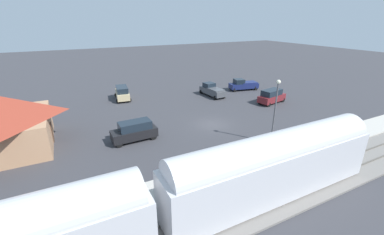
{
  "coord_description": "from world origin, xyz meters",
  "views": [
    {
      "loc": [
        -25.3,
        15.74,
        12.64
      ],
      "look_at": [
        1.05,
        2.35,
        1.0
      ],
      "focal_mm": 23.56,
      "sensor_mm": 36.0,
      "label": 1
    }
  ],
  "objects_px": {
    "pickup_navy": "(243,85)",
    "suv_maroon": "(272,96)",
    "pedestrian_on_platform": "(298,140)",
    "suv_tan": "(122,93)",
    "station_building": "(4,122)",
    "light_pole_near_platform": "(276,104)",
    "pickup_charcoal": "(212,90)",
    "suv_black": "(134,131)"
  },
  "relations": [
    {
      "from": "pickup_navy",
      "to": "suv_maroon",
      "type": "height_order",
      "value": "suv_maroon"
    },
    {
      "from": "pedestrian_on_platform",
      "to": "suv_tan",
      "type": "bearing_deg",
      "value": 24.46
    },
    {
      "from": "pickup_navy",
      "to": "pedestrian_on_platform",
      "type": "bearing_deg",
      "value": 155.45
    },
    {
      "from": "pedestrian_on_platform",
      "to": "pickup_navy",
      "type": "height_order",
      "value": "pickup_navy"
    },
    {
      "from": "station_building",
      "to": "suv_maroon",
      "type": "relative_size",
      "value": 1.94
    },
    {
      "from": "light_pole_near_platform",
      "to": "pedestrian_on_platform",
      "type": "bearing_deg",
      "value": -163.11
    },
    {
      "from": "pickup_charcoal",
      "to": "suv_tan",
      "type": "xyz_separation_m",
      "value": [
        4.95,
        14.43,
        0.12
      ]
    },
    {
      "from": "suv_tan",
      "to": "light_pole_near_platform",
      "type": "xyz_separation_m",
      "value": [
        -23.19,
        -10.96,
        3.29
      ]
    },
    {
      "from": "station_building",
      "to": "suv_black",
      "type": "relative_size",
      "value": 2.03
    },
    {
      "from": "suv_black",
      "to": "pickup_navy",
      "type": "xyz_separation_m",
      "value": [
        11.66,
        -23.87,
        -0.12
      ]
    },
    {
      "from": "suv_maroon",
      "to": "light_pole_near_platform",
      "type": "distance_m",
      "value": 14.69
    },
    {
      "from": "suv_maroon",
      "to": "light_pole_near_platform",
      "type": "bearing_deg",
      "value": 136.79
    },
    {
      "from": "station_building",
      "to": "pickup_navy",
      "type": "xyz_separation_m",
      "value": [
        7.7,
        -35.9,
        -1.97
      ]
    },
    {
      "from": "pickup_charcoal",
      "to": "station_building",
      "type": "bearing_deg",
      "value": 103.81
    },
    {
      "from": "suv_black",
      "to": "suv_maroon",
      "type": "distance_m",
      "value": 23.18
    },
    {
      "from": "station_building",
      "to": "light_pole_near_platform",
      "type": "relative_size",
      "value": 1.45
    },
    {
      "from": "pickup_charcoal",
      "to": "pickup_navy",
      "type": "relative_size",
      "value": 0.97
    },
    {
      "from": "suv_black",
      "to": "pedestrian_on_platform",
      "type": "bearing_deg",
      "value": -125.54
    },
    {
      "from": "pedestrian_on_platform",
      "to": "suv_tan",
      "type": "height_order",
      "value": "suv_tan"
    },
    {
      "from": "pickup_charcoal",
      "to": "pickup_navy",
      "type": "xyz_separation_m",
      "value": [
        0.66,
        -7.26,
        0.0
      ]
    },
    {
      "from": "pedestrian_on_platform",
      "to": "suv_tan",
      "type": "distance_m",
      "value": 28.5
    },
    {
      "from": "pickup_charcoal",
      "to": "pickup_navy",
      "type": "height_order",
      "value": "same"
    },
    {
      "from": "pedestrian_on_platform",
      "to": "suv_black",
      "type": "height_order",
      "value": "suv_black"
    },
    {
      "from": "station_building",
      "to": "suv_tan",
      "type": "bearing_deg",
      "value": -49.86
    },
    {
      "from": "station_building",
      "to": "pedestrian_on_platform",
      "type": "bearing_deg",
      "value": -118.21
    },
    {
      "from": "pickup_charcoal",
      "to": "light_pole_near_platform",
      "type": "xyz_separation_m",
      "value": [
        -18.24,
        3.47,
        3.41
      ]
    },
    {
      "from": "station_building",
      "to": "pickup_navy",
      "type": "relative_size",
      "value": 1.78
    },
    {
      "from": "station_building",
      "to": "light_pole_near_platform",
      "type": "height_order",
      "value": "light_pole_near_platform"
    },
    {
      "from": "pickup_navy",
      "to": "light_pole_near_platform",
      "type": "xyz_separation_m",
      "value": [
        -18.9,
        10.73,
        3.41
      ]
    },
    {
      "from": "pickup_navy",
      "to": "station_building",
      "type": "bearing_deg",
      "value": 102.1
    },
    {
      "from": "pedestrian_on_platform",
      "to": "light_pole_near_platform",
      "type": "bearing_deg",
      "value": 16.89
    },
    {
      "from": "pickup_charcoal",
      "to": "suv_tan",
      "type": "bearing_deg",
      "value": 71.08
    },
    {
      "from": "suv_tan",
      "to": "suv_maroon",
      "type": "height_order",
      "value": "same"
    },
    {
      "from": "pickup_charcoal",
      "to": "suv_black",
      "type": "height_order",
      "value": "suv_black"
    },
    {
      "from": "pickup_navy",
      "to": "light_pole_near_platform",
      "type": "bearing_deg",
      "value": 150.42
    },
    {
      "from": "suv_black",
      "to": "light_pole_near_platform",
      "type": "bearing_deg",
      "value": -118.82
    },
    {
      "from": "pedestrian_on_platform",
      "to": "pickup_charcoal",
      "type": "distance_m",
      "value": 21.16
    },
    {
      "from": "light_pole_near_platform",
      "to": "suv_black",
      "type": "bearing_deg",
      "value": 61.18
    },
    {
      "from": "suv_black",
      "to": "pickup_charcoal",
      "type": "bearing_deg",
      "value": -56.48
    },
    {
      "from": "pickup_charcoal",
      "to": "light_pole_near_platform",
      "type": "relative_size",
      "value": 0.79
    },
    {
      "from": "pedestrian_on_platform",
      "to": "suv_maroon",
      "type": "bearing_deg",
      "value": -34.21
    },
    {
      "from": "pedestrian_on_platform",
      "to": "suv_black",
      "type": "xyz_separation_m",
      "value": [
        9.99,
        13.99,
        -0.13
      ]
    }
  ]
}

